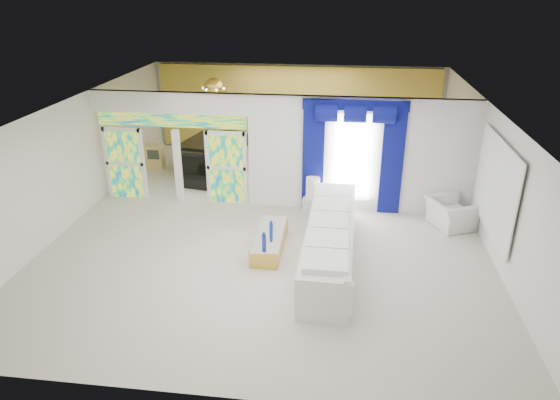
# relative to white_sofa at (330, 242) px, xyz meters

# --- Properties ---
(floor) EXTENTS (12.00, 12.00, 0.00)m
(floor) POSITION_rel_white_sofa_xyz_m (-1.46, 1.81, -0.43)
(floor) COLOR #B7AF9E
(floor) RESTS_ON ground
(dividing_wall) EXTENTS (5.70, 0.18, 3.00)m
(dividing_wall) POSITION_rel_white_sofa_xyz_m (0.69, 2.81, 1.07)
(dividing_wall) COLOR white
(dividing_wall) RESTS_ON ground
(dividing_header) EXTENTS (4.30, 0.18, 0.55)m
(dividing_header) POSITION_rel_white_sofa_xyz_m (-4.31, 2.81, 2.29)
(dividing_header) COLOR white
(dividing_header) RESTS_ON dividing_wall
(stained_panel_left) EXTENTS (0.95, 0.04, 2.00)m
(stained_panel_left) POSITION_rel_white_sofa_xyz_m (-5.73, 2.81, 0.57)
(stained_panel_left) COLOR #994C3F
(stained_panel_left) RESTS_ON ground
(stained_panel_right) EXTENTS (0.95, 0.04, 2.00)m
(stained_panel_right) POSITION_rel_white_sofa_xyz_m (-2.88, 2.81, 0.57)
(stained_panel_right) COLOR #994C3F
(stained_panel_right) RESTS_ON ground
(stained_transom) EXTENTS (4.00, 0.05, 0.35)m
(stained_transom) POSITION_rel_white_sofa_xyz_m (-4.31, 2.81, 1.82)
(stained_transom) COLOR #994C3F
(stained_transom) RESTS_ON dividing_header
(window_pane) EXTENTS (1.00, 0.02, 2.30)m
(window_pane) POSITION_rel_white_sofa_xyz_m (0.44, 2.71, 1.02)
(window_pane) COLOR white
(window_pane) RESTS_ON dividing_wall
(blue_drape_left) EXTENTS (0.55, 0.10, 2.80)m
(blue_drape_left) POSITION_rel_white_sofa_xyz_m (-0.56, 2.68, 0.97)
(blue_drape_left) COLOR #0A044C
(blue_drape_left) RESTS_ON ground
(blue_drape_right) EXTENTS (0.55, 0.10, 2.80)m
(blue_drape_right) POSITION_rel_white_sofa_xyz_m (1.44, 2.68, 0.97)
(blue_drape_right) COLOR #0A044C
(blue_drape_right) RESTS_ON ground
(blue_pelmet) EXTENTS (2.60, 0.12, 0.25)m
(blue_pelmet) POSITION_rel_white_sofa_xyz_m (0.44, 2.68, 2.39)
(blue_pelmet) COLOR #0A044C
(blue_pelmet) RESTS_ON dividing_wall
(wall_mirror) EXTENTS (0.04, 2.70, 1.90)m
(wall_mirror) POSITION_rel_white_sofa_xyz_m (3.48, 0.81, 1.12)
(wall_mirror) COLOR white
(wall_mirror) RESTS_ON ground
(gold_curtains) EXTENTS (9.70, 0.12, 2.90)m
(gold_curtains) POSITION_rel_white_sofa_xyz_m (-1.46, 7.71, 1.07)
(gold_curtains) COLOR gold
(gold_curtains) RESTS_ON ground
(white_sofa) EXTENTS (1.08, 4.56, 0.87)m
(white_sofa) POSITION_rel_white_sofa_xyz_m (0.00, 0.00, 0.00)
(white_sofa) COLOR white
(white_sofa) RESTS_ON ground
(coffee_table) EXTENTS (0.64, 1.81, 0.40)m
(coffee_table) POSITION_rel_white_sofa_xyz_m (-1.35, 0.30, -0.23)
(coffee_table) COLOR gold
(coffee_table) RESTS_ON ground
(console_table) EXTENTS (1.13, 0.44, 0.37)m
(console_table) POSITION_rel_white_sofa_xyz_m (-0.24, 2.48, -0.25)
(console_table) COLOR silver
(console_table) RESTS_ON ground
(table_lamp) EXTENTS (0.36, 0.36, 0.58)m
(table_lamp) POSITION_rel_white_sofa_xyz_m (-0.54, 2.48, 0.23)
(table_lamp) COLOR silver
(table_lamp) RESTS_ON console_table
(armchair) EXTENTS (1.29, 1.36, 0.70)m
(armchair) POSITION_rel_white_sofa_xyz_m (2.90, 2.04, -0.08)
(armchair) COLOR white
(armchair) RESTS_ON ground
(grand_piano) EXTENTS (1.80, 2.15, 0.97)m
(grand_piano) POSITION_rel_white_sofa_xyz_m (-4.02, 5.34, 0.05)
(grand_piano) COLOR black
(grand_piano) RESTS_ON ground
(piano_bench) EXTENTS (0.98, 0.53, 0.31)m
(piano_bench) POSITION_rel_white_sofa_xyz_m (-4.02, 3.74, -0.28)
(piano_bench) COLOR black
(piano_bench) RESTS_ON ground
(tv_console) EXTENTS (0.58, 0.53, 0.78)m
(tv_console) POSITION_rel_white_sofa_xyz_m (-5.82, 5.21, -0.04)
(tv_console) COLOR tan
(tv_console) RESTS_ON ground
(chandelier) EXTENTS (0.60, 0.60, 0.60)m
(chandelier) POSITION_rel_white_sofa_xyz_m (-3.76, 5.21, 2.22)
(chandelier) COLOR gold
(chandelier) RESTS_ON ceiling
(decanters) EXTENTS (0.23, 0.92, 0.24)m
(decanters) POSITION_rel_white_sofa_xyz_m (-1.34, 0.21, 0.06)
(decanters) COLOR navy
(decanters) RESTS_ON coffee_table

